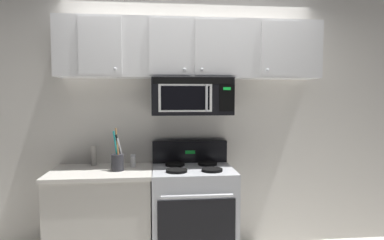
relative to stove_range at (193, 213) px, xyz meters
name	(u,v)px	position (x,y,z in m)	size (l,w,h in m)	color
back_wall	(189,118)	(0.00, 0.37, 0.88)	(5.20, 0.10, 2.70)	silver
stove_range	(193,213)	(0.00, 0.00, 0.00)	(0.76, 0.69, 1.12)	#B7BABF
over_range_microwave	(191,96)	(0.00, 0.12, 1.11)	(0.76, 0.43, 0.35)	black
upper_cabinets	(191,49)	(0.00, 0.15, 1.56)	(2.50, 0.36, 0.55)	silver
counter_segment	(103,218)	(-0.84, 0.01, -0.02)	(0.93, 0.65, 0.90)	#BCB7AD
utensil_crock_charcoal	(118,160)	(-0.69, -0.03, 0.53)	(0.11, 0.11, 0.39)	#2D2D33
salt_shaker	(133,161)	(-0.56, 0.12, 0.49)	(0.05, 0.05, 0.12)	white
pepper_mill	(94,156)	(-0.95, 0.23, 0.53)	(0.06, 0.06, 0.19)	#B7B2A8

